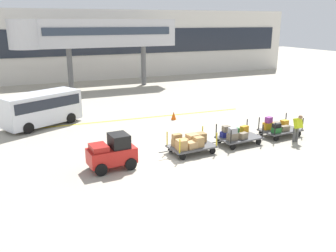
% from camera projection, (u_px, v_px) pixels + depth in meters
% --- Properties ---
extents(ground_plane, '(120.00, 120.00, 0.00)m').
position_uv_depth(ground_plane, '(157.00, 159.00, 17.17)').
color(ground_plane, '#A8A08E').
extents(apron_lead_line, '(15.31, 0.98, 0.01)m').
position_uv_depth(apron_lead_line, '(139.00, 118.00, 24.37)').
color(apron_lead_line, yellow).
rests_on(apron_lead_line, ground_plane).
extents(terminal_building, '(56.40, 2.51, 7.64)m').
position_uv_depth(terminal_building, '(67.00, 46.00, 38.89)').
color(terminal_building, beige).
rests_on(terminal_building, ground_plane).
extents(jet_bridge, '(15.62, 3.00, 6.59)m').
position_uv_depth(jet_bridge, '(90.00, 34.00, 33.72)').
color(jet_bridge, '#B7B7BC').
rests_on(jet_bridge, ground_plane).
extents(baggage_tug, '(2.17, 1.36, 1.58)m').
position_uv_depth(baggage_tug, '(112.00, 153.00, 15.91)').
color(baggage_tug, red).
rests_on(baggage_tug, ground_plane).
extents(baggage_cart_lead, '(3.04, 1.56, 1.10)m').
position_uv_depth(baggage_cart_lead, '(190.00, 143.00, 17.83)').
color(baggage_cart_lead, '#4C4C4F').
rests_on(baggage_cart_lead, ground_plane).
extents(baggage_cart_middle, '(3.04, 1.56, 1.10)m').
position_uv_depth(baggage_cart_middle, '(236.00, 135.00, 19.14)').
color(baggage_cart_middle, '#4C4C4F').
rests_on(baggage_cart_middle, ground_plane).
extents(baggage_cart_tail, '(3.04, 1.56, 1.13)m').
position_uv_depth(baggage_cart_tail, '(278.00, 128.00, 20.51)').
color(baggage_cart_tail, '#4C4C4F').
rests_on(baggage_cart_tail, ground_plane).
extents(baggage_handler, '(0.41, 0.44, 1.56)m').
position_uv_depth(baggage_handler, '(297.00, 127.00, 19.39)').
color(baggage_handler, '#4C4C4C').
rests_on(baggage_handler, ground_plane).
extents(shuttle_van, '(5.15, 3.82, 2.10)m').
position_uv_depth(shuttle_van, '(41.00, 107.00, 22.38)').
color(shuttle_van, silver).
rests_on(shuttle_van, ground_plane).
extents(safety_cone_near, '(0.36, 0.36, 0.55)m').
position_uv_depth(safety_cone_near, '(174.00, 116.00, 24.01)').
color(safety_cone_near, '#EA590F').
rests_on(safety_cone_near, ground_plane).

